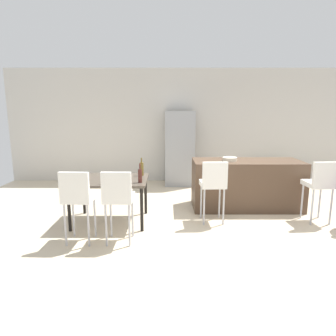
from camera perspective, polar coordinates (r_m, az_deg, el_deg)
ground_plane at (r=5.06m, az=9.91°, el=-10.52°), size 10.00×10.00×0.00m
back_wall at (r=7.84m, az=6.34°, el=8.08°), size 10.00×0.12×2.90m
kitchen_island at (r=5.84m, az=14.87°, el=-3.05°), size 2.03×0.83×0.92m
bar_chair_left at (r=4.88m, az=8.76°, el=-2.70°), size 0.42×0.42×1.05m
bar_chair_middle at (r=5.43m, az=27.39°, el=-2.42°), size 0.43×0.43×1.05m
dining_table at (r=4.97m, az=-11.21°, el=-2.86°), size 1.24×0.93×0.74m
dining_chair_near at (r=4.25m, az=-17.09°, el=-5.10°), size 0.41×0.41×1.05m
dining_chair_far at (r=4.13m, az=-9.62°, el=-5.26°), size 0.41×0.41×1.05m
wine_bottle_corner at (r=4.61m, az=-5.43°, el=-1.45°), size 0.06×0.06×0.30m
wine_bottle_inner at (r=5.11m, az=-5.12°, el=-0.13°), size 0.07×0.07×0.31m
wine_glass_left at (r=4.61m, az=-12.47°, el=-1.53°), size 0.07×0.07×0.17m
refrigerator at (r=7.40m, az=2.23°, el=3.85°), size 0.72×0.68×1.84m
fruit_bowl at (r=5.62m, az=11.83°, el=1.69°), size 0.27×0.27×0.07m
potted_plant at (r=7.97m, az=19.97°, el=-0.85°), size 0.32×0.32×0.53m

